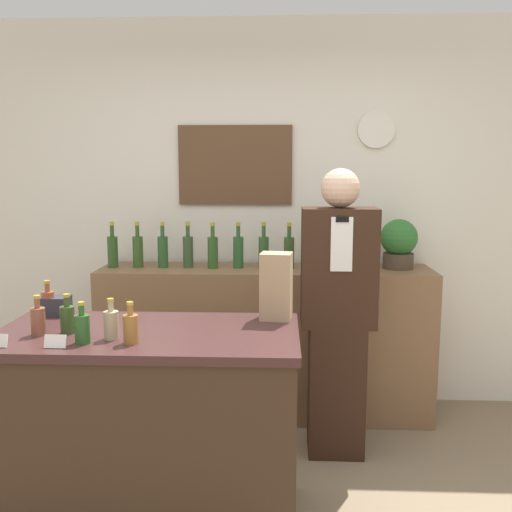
{
  "coord_description": "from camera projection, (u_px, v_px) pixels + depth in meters",
  "views": [
    {
      "loc": [
        0.19,
        -2.06,
        1.68
      ],
      "look_at": [
        0.05,
        1.06,
        1.2
      ],
      "focal_mm": 40.0,
      "sensor_mm": 36.0,
      "label": 1
    }
  ],
  "objects": [
    {
      "name": "counter_bottle_2",
      "position": [
        67.0,
        319.0,
        2.54
      ],
      "size": [
        0.06,
        0.06,
        0.18
      ],
      "color": "#314A20",
      "rests_on": "display_counter"
    },
    {
      "name": "shelf_bottle_6",
      "position": [
        264.0,
        251.0,
        3.82
      ],
      "size": [
        0.07,
        0.07,
        0.31
      ],
      "color": "#2B5428",
      "rests_on": "back_shelf"
    },
    {
      "name": "gift_box",
      "position": [
        57.0,
        306.0,
        2.87
      ],
      "size": [
        0.13,
        0.11,
        0.09
      ],
      "color": "#2D2D33",
      "rests_on": "display_counter"
    },
    {
      "name": "paper_bag",
      "position": [
        276.0,
        286.0,
        2.77
      ],
      "size": [
        0.16,
        0.14,
        0.33
      ],
      "color": "tan",
      "rests_on": "display_counter"
    },
    {
      "name": "shopkeeper",
      "position": [
        338.0,
        315.0,
        3.3
      ],
      "size": [
        0.42,
        0.27,
        1.68
      ],
      "color": "#331E14",
      "rests_on": "ground_plane"
    },
    {
      "name": "back_wall",
      "position": [
        255.0,
        215.0,
        4.07
      ],
      "size": [
        5.2,
        0.09,
        2.7
      ],
      "color": "silver",
      "rests_on": "ground_plane"
    },
    {
      "name": "counter_bottle_4",
      "position": [
        111.0,
        324.0,
        2.46
      ],
      "size": [
        0.06,
        0.06,
        0.18
      ],
      "color": "tan",
      "rests_on": "display_counter"
    },
    {
      "name": "shelf_bottle_4",
      "position": [
        213.0,
        251.0,
        3.81
      ],
      "size": [
        0.07,
        0.07,
        0.31
      ],
      "color": "#2E5523",
      "rests_on": "back_shelf"
    },
    {
      "name": "counter_bottle_1",
      "position": [
        38.0,
        320.0,
        2.52
      ],
      "size": [
        0.06,
        0.06,
        0.18
      ],
      "color": "brown",
      "rests_on": "display_counter"
    },
    {
      "name": "counter_bottle_0",
      "position": [
        48.0,
        303.0,
        2.85
      ],
      "size": [
        0.06,
        0.06,
        0.18
      ],
      "color": "brown",
      "rests_on": "display_counter"
    },
    {
      "name": "potted_plant",
      "position": [
        399.0,
        243.0,
        3.79
      ],
      "size": [
        0.25,
        0.25,
        0.33
      ],
      "color": "#4C3D2D",
      "rests_on": "back_shelf"
    },
    {
      "name": "counter_bottle_5",
      "position": [
        131.0,
        328.0,
        2.4
      ],
      "size": [
        0.06,
        0.06,
        0.18
      ],
      "color": "#99652D",
      "rests_on": "display_counter"
    },
    {
      "name": "shelf_bottle_2",
      "position": [
        163.0,
        250.0,
        3.84
      ],
      "size": [
        0.07,
        0.07,
        0.31
      ],
      "color": "#295427",
      "rests_on": "back_shelf"
    },
    {
      "name": "counter_bottle_3",
      "position": [
        82.0,
        328.0,
        2.4
      ],
      "size": [
        0.06,
        0.06,
        0.18
      ],
      "color": "#265422",
      "rests_on": "display_counter"
    },
    {
      "name": "shelf_bottle_1",
      "position": [
        138.0,
        250.0,
        3.85
      ],
      "size": [
        0.07,
        0.07,
        0.31
      ],
      "color": "#315123",
      "rests_on": "back_shelf"
    },
    {
      "name": "shelf_bottle_8",
      "position": [
        315.0,
        252.0,
        3.77
      ],
      "size": [
        0.07,
        0.07,
        0.31
      ],
      "color": "#28581E",
      "rests_on": "back_shelf"
    },
    {
      "name": "display_counter",
      "position": [
        150.0,
        429.0,
        2.66
      ],
      "size": [
        1.38,
        0.7,
        0.95
      ],
      "color": "#382619",
      "rests_on": "ground_plane"
    },
    {
      "name": "shelf_bottle_9",
      "position": [
        340.0,
        252.0,
        3.78
      ],
      "size": [
        0.07,
        0.07,
        0.31
      ],
      "color": "#30581D",
      "rests_on": "back_shelf"
    },
    {
      "name": "price_card_right",
      "position": [
        55.0,
        341.0,
        2.34
      ],
      "size": [
        0.09,
        0.02,
        0.06
      ],
      "color": "white",
      "rests_on": "display_counter"
    },
    {
      "name": "back_shelf",
      "position": [
        265.0,
        342.0,
        3.9
      ],
      "size": [
        2.22,
        0.48,
        1.02
      ],
      "color": "brown",
      "rests_on": "ground_plane"
    },
    {
      "name": "shelf_bottle_7",
      "position": [
        289.0,
        251.0,
        3.8
      ],
      "size": [
        0.07,
        0.07,
        0.31
      ],
      "color": "#2F4D20",
      "rests_on": "back_shelf"
    },
    {
      "name": "shelf_bottle_3",
      "position": [
        188.0,
        250.0,
        3.84
      ],
      "size": [
        0.07,
        0.07,
        0.31
      ],
      "color": "#314B2B",
      "rests_on": "back_shelf"
    },
    {
      "name": "shelf_bottle_10",
      "position": [
        366.0,
        252.0,
        3.78
      ],
      "size": [
        0.07,
        0.07,
        0.31
      ],
      "color": "#28511D",
      "rests_on": "back_shelf"
    },
    {
      "name": "shelf_bottle_5",
      "position": [
        238.0,
        251.0,
        3.82
      ],
      "size": [
        0.07,
        0.07,
        0.31
      ],
      "color": "#275628",
      "rests_on": "back_shelf"
    },
    {
      "name": "shelf_bottle_0",
      "position": [
        113.0,
        250.0,
        3.85
      ],
      "size": [
        0.07,
        0.07,
        0.31
      ],
      "color": "#2C4E21",
      "rests_on": "back_shelf"
    }
  ]
}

